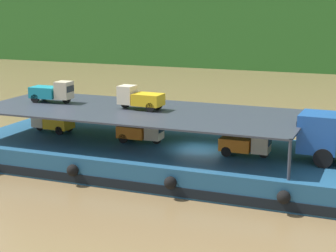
# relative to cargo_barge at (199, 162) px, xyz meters

# --- Properties ---
(ground_plane) EXTENTS (400.00, 400.00, 0.00)m
(ground_plane) POSITION_rel_cargo_barge_xyz_m (0.00, 0.03, -0.75)
(ground_plane) COLOR brown
(cargo_barge) EXTENTS (28.52, 9.10, 1.50)m
(cargo_barge) POSITION_rel_cargo_barge_xyz_m (0.00, 0.00, 0.00)
(cargo_barge) COLOR navy
(cargo_barge) RESTS_ON ground
(cargo_rack) EXTENTS (19.32, 7.78, 2.00)m
(cargo_rack) POSITION_rel_cargo_barge_xyz_m (-3.80, 0.03, 2.69)
(cargo_rack) COLOR #2D333D
(cargo_rack) RESTS_ON cargo_barge
(mini_truck_lower_stern) EXTENTS (2.79, 1.29, 1.38)m
(mini_truck_lower_stern) POSITION_rel_cargo_barge_xyz_m (-10.32, 0.62, 1.44)
(mini_truck_lower_stern) COLOR gold
(mini_truck_lower_stern) RESTS_ON cargo_barge
(mini_truck_lower_aft) EXTENTS (2.75, 1.22, 1.38)m
(mini_truck_lower_aft) POSITION_rel_cargo_barge_xyz_m (-3.73, 0.21, 1.44)
(mini_truck_lower_aft) COLOR orange
(mini_truck_lower_aft) RESTS_ON cargo_barge
(mini_truck_lower_mid) EXTENTS (2.74, 1.20, 1.38)m
(mini_truck_lower_mid) POSITION_rel_cargo_barge_xyz_m (2.84, -0.39, 1.44)
(mini_truck_lower_mid) COLOR orange
(mini_truck_lower_mid) RESTS_ON cargo_barge
(mini_truck_upper_stern) EXTENTS (2.78, 1.26, 1.38)m
(mini_truck_upper_stern) POSITION_rel_cargo_barge_xyz_m (-10.01, 0.39, 3.44)
(mini_truck_upper_stern) COLOR teal
(mini_truck_upper_stern) RESTS_ON cargo_rack
(mini_truck_upper_mid) EXTENTS (2.78, 1.28, 1.38)m
(mini_truck_upper_mid) POSITION_rel_cargo_barge_xyz_m (-3.87, 0.32, 3.44)
(mini_truck_upper_mid) COLOR gold
(mini_truck_upper_mid) RESTS_ON cargo_rack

